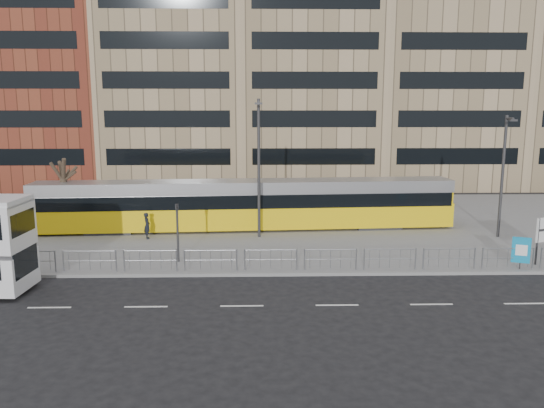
{
  "coord_description": "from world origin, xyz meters",
  "views": [
    {
      "loc": [
        -1.22,
        -25.09,
        8.12
      ],
      "look_at": [
        -0.51,
        6.0,
        2.54
      ],
      "focal_mm": 35.0,
      "sensor_mm": 36.0,
      "label": 1
    }
  ],
  "objects_px": {
    "ad_panel": "(521,250)",
    "bare_tree": "(62,156)",
    "lamp_post_west": "(259,163)",
    "tram": "(246,205)",
    "traffic_light_west": "(177,225)",
    "pedestrian": "(147,226)",
    "lamp_post_east": "(503,171)"
  },
  "relations": [
    {
      "from": "ad_panel",
      "to": "bare_tree",
      "type": "height_order",
      "value": "bare_tree"
    },
    {
      "from": "lamp_post_west",
      "to": "bare_tree",
      "type": "xyz_separation_m",
      "value": [
        -12.82,
        2.09,
        0.3
      ]
    },
    {
      "from": "lamp_post_west",
      "to": "ad_panel",
      "type": "bearing_deg",
      "value": -28.43
    },
    {
      "from": "ad_panel",
      "to": "tram",
      "type": "bearing_deg",
      "value": 166.26
    },
    {
      "from": "ad_panel",
      "to": "lamp_post_east",
      "type": "xyz_separation_m",
      "value": [
        1.95,
        6.81,
        3.2
      ]
    },
    {
      "from": "tram",
      "to": "lamp_post_east",
      "type": "relative_size",
      "value": 3.67
    },
    {
      "from": "bare_tree",
      "to": "pedestrian",
      "type": "bearing_deg",
      "value": -21.75
    },
    {
      "from": "tram",
      "to": "bare_tree",
      "type": "xyz_separation_m",
      "value": [
        -11.94,
        -0.31,
        3.33
      ]
    },
    {
      "from": "pedestrian",
      "to": "ad_panel",
      "type": "bearing_deg",
      "value": -129.11
    },
    {
      "from": "tram",
      "to": "pedestrian",
      "type": "distance_m",
      "value": 6.7
    },
    {
      "from": "traffic_light_west",
      "to": "ad_panel",
      "type": "bearing_deg",
      "value": -19.1
    },
    {
      "from": "lamp_post_east",
      "to": "bare_tree",
      "type": "xyz_separation_m",
      "value": [
        -27.96,
        2.42,
        0.8
      ]
    },
    {
      "from": "tram",
      "to": "ad_panel",
      "type": "xyz_separation_m",
      "value": [
        14.07,
        -9.54,
        -0.67
      ]
    },
    {
      "from": "ad_panel",
      "to": "lamp_post_west",
      "type": "distance_m",
      "value": 15.45
    },
    {
      "from": "tram",
      "to": "pedestrian",
      "type": "height_order",
      "value": "tram"
    },
    {
      "from": "tram",
      "to": "traffic_light_west",
      "type": "height_order",
      "value": "tram"
    },
    {
      "from": "ad_panel",
      "to": "bare_tree",
      "type": "xyz_separation_m",
      "value": [
        -26.01,
        9.23,
        4.0
      ]
    },
    {
      "from": "pedestrian",
      "to": "bare_tree",
      "type": "height_order",
      "value": "bare_tree"
    },
    {
      "from": "lamp_post_east",
      "to": "ad_panel",
      "type": "bearing_deg",
      "value": -106.01
    },
    {
      "from": "tram",
      "to": "lamp_post_east",
      "type": "bearing_deg",
      "value": -13.27
    },
    {
      "from": "bare_tree",
      "to": "ad_panel",
      "type": "bearing_deg",
      "value": -19.54
    },
    {
      "from": "ad_panel",
      "to": "bare_tree",
      "type": "relative_size",
      "value": 0.23
    },
    {
      "from": "tram",
      "to": "bare_tree",
      "type": "height_order",
      "value": "bare_tree"
    },
    {
      "from": "tram",
      "to": "lamp_post_east",
      "type": "xyz_separation_m",
      "value": [
        16.02,
        -2.74,
        2.53
      ]
    },
    {
      "from": "pedestrian",
      "to": "tram",
      "type": "bearing_deg",
      "value": -86.79
    },
    {
      "from": "traffic_light_west",
      "to": "lamp_post_west",
      "type": "relative_size",
      "value": 0.36
    },
    {
      "from": "ad_panel",
      "to": "traffic_light_west",
      "type": "height_order",
      "value": "traffic_light_west"
    },
    {
      "from": "ad_panel",
      "to": "pedestrian",
      "type": "xyz_separation_m",
      "value": [
        -20.17,
        6.9,
        -0.15
      ]
    },
    {
      "from": "lamp_post_east",
      "to": "lamp_post_west",
      "type": "bearing_deg",
      "value": 178.74
    },
    {
      "from": "lamp_post_west",
      "to": "bare_tree",
      "type": "height_order",
      "value": "lamp_post_west"
    },
    {
      "from": "pedestrian",
      "to": "traffic_light_west",
      "type": "relative_size",
      "value": 0.53
    },
    {
      "from": "tram",
      "to": "lamp_post_east",
      "type": "height_order",
      "value": "lamp_post_east"
    }
  ]
}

